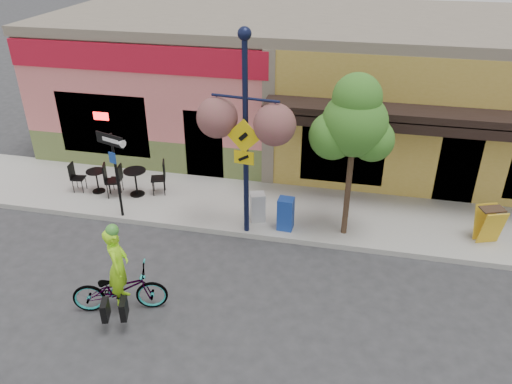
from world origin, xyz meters
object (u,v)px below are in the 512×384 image
building (318,80)px  lamp_post (246,139)px  newspaper_box_grey (258,207)px  newspaper_box_blue (286,214)px  bicycle (120,289)px  one_way_sign (117,176)px  street_tree (351,158)px  cyclist_rider (120,276)px

building → lamp_post: 6.94m
newspaper_box_grey → building: bearing=61.5°
building → newspaper_box_blue: 6.75m
bicycle → one_way_sign: bearing=7.9°
newspaper_box_blue → building: bearing=92.9°
building → newspaper_box_grey: size_ratio=22.71×
building → bicycle: building is taller
newspaper_box_blue → street_tree: size_ratio=0.21×
one_way_sign → lamp_post: bearing=19.5°
bicycle → cyclist_rider: cyclist_rider is taller
lamp_post → newspaper_box_blue: bearing=24.3°
one_way_sign → newspaper_box_grey: bearing=28.1°
lamp_post → newspaper_box_grey: size_ratio=6.44×
building → bicycle: (-2.96, -10.15, -1.73)m
building → lamp_post: bearing=-98.4°
newspaper_box_blue → street_tree: (1.52, 0.13, 1.67)m
newspaper_box_grey → newspaper_box_blue: bearing=-38.7°
bicycle → street_tree: (4.43, 3.74, 1.75)m
one_way_sign → street_tree: bearing=23.6°
one_way_sign → newspaper_box_grey: (3.67, 0.56, -0.80)m
building → street_tree: size_ratio=4.30×
newspaper_box_grey → street_tree: 2.88m
building → newspaper_box_blue: bearing=-90.4°
building → newspaper_box_blue: size_ratio=20.58×
lamp_post → cyclist_rider: bearing=-112.8°
building → street_tree: building is taller
building → newspaper_box_grey: bearing=-97.6°
lamp_post → newspaper_box_grey: lamp_post is taller
street_tree → building: bearing=102.9°
cyclist_rider → lamp_post: lamp_post is taller
newspaper_box_blue → bicycle: bearing=-125.7°
lamp_post → one_way_sign: 3.76m
building → cyclist_rider: (-2.91, -10.15, -1.37)m
bicycle → street_tree: street_tree is taller
bicycle → lamp_post: 4.43m
building → one_way_sign: bearing=-123.4°
building → newspaper_box_grey: building is taller
lamp_post → newspaper_box_blue: size_ratio=5.84×
bicycle → cyclist_rider: 0.37m
one_way_sign → newspaper_box_blue: one_way_sign is taller
building → one_way_sign: (-4.51, -6.85, -0.89)m
bicycle → newspaper_box_blue: same height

